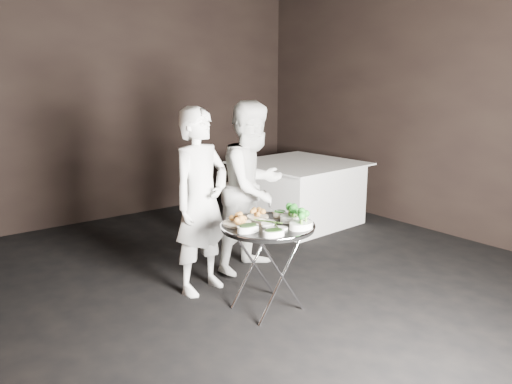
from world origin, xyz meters
TOP-DOWN VIEW (x-y plane):
  - floor at (0.00, 0.00)m, footprint 6.00×7.00m
  - wall_back at (0.00, 3.52)m, footprint 6.00×0.05m
  - wall_right at (3.02, 0.00)m, footprint 0.05×7.00m
  - tray_stand at (0.04, 0.11)m, footprint 0.47×0.40m
  - serving_tray at (0.04, 0.11)m, footprint 0.75×0.75m
  - potato_plate_a at (-0.14, 0.27)m, footprint 0.22×0.22m
  - potato_plate_b at (0.11, 0.32)m, footprint 0.18×0.18m
  - greens_bowl at (0.28, 0.24)m, footprint 0.11×0.11m
  - asparagus_plate_a at (0.06, 0.12)m, footprint 0.20×0.17m
  - asparagus_plate_b at (0.02, -0.03)m, footprint 0.19×0.16m
  - spinach_bowl_a at (-0.18, 0.07)m, footprint 0.19×0.13m
  - spinach_bowl_b at (-0.10, -0.13)m, footprint 0.19×0.15m
  - broccoli_bowl_a at (0.26, 0.07)m, footprint 0.24×0.21m
  - broccoli_bowl_b at (0.18, -0.12)m, footprint 0.20×0.15m
  - serving_utensils at (0.06, 0.18)m, footprint 0.57×0.41m
  - waiter_left at (-0.16, 0.76)m, footprint 0.66×0.50m
  - waiter_right at (0.50, 0.89)m, footprint 0.91×0.78m
  - dining_table at (1.93, 1.80)m, footprint 1.38×1.38m

SIDE VIEW (x-z plane):
  - floor at x=0.00m, z-range -0.05..0.00m
  - tray_stand at x=0.04m, z-range 0.04..0.74m
  - dining_table at x=1.93m, z-range 0.00..0.79m
  - serving_tray at x=0.04m, z-range 0.68..0.72m
  - asparagus_plate_b at x=0.02m, z-range 0.71..0.75m
  - asparagus_plate_a at x=0.06m, z-range 0.71..0.75m
  - potato_plate_b at x=0.11m, z-range 0.71..0.77m
  - greens_bowl at x=0.28m, z-range 0.71..0.77m
  - spinach_bowl_b at x=-0.10m, z-range 0.71..0.78m
  - spinach_bowl_a at x=-0.18m, z-range 0.71..0.78m
  - potato_plate_a at x=-0.14m, z-range 0.71..0.79m
  - broccoli_bowl_a at x=0.26m, z-range 0.71..0.79m
  - broccoli_bowl_b at x=0.18m, z-range 0.71..0.79m
  - serving_utensils at x=0.06m, z-range 0.76..0.76m
  - waiter_left at x=-0.16m, z-range 0.00..1.61m
  - waiter_right at x=0.50m, z-range 0.00..1.63m
  - wall_back at x=0.00m, z-range 0.00..3.00m
  - wall_right at x=3.02m, z-range 0.00..3.00m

